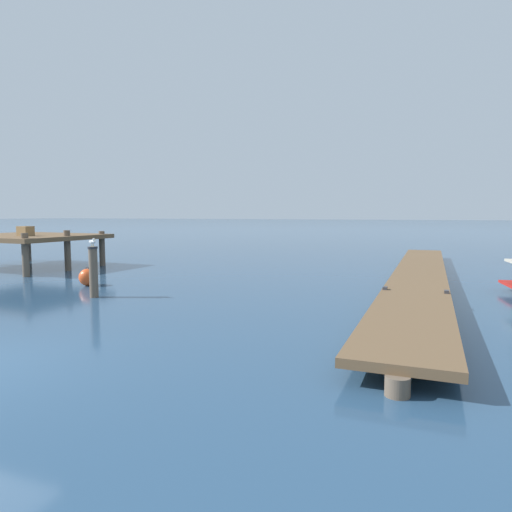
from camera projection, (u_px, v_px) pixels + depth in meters
The scene contains 5 objects.
floating_dock at pixel (419, 275), 16.40m from camera, with size 1.81×22.06×0.53m.
pier_platform at pixel (26, 238), 21.36m from camera, with size 6.36×5.41×2.02m.
mooring_piling at pixel (93, 271), 13.84m from camera, with size 0.30×0.30×1.58m.
perched_seagull at pixel (92, 242), 13.76m from camera, with size 0.36×0.25×0.27m.
mooring_buoy at pixel (88, 277), 16.14m from camera, with size 0.62×0.62×0.69m.
Camera 1 is at (7.38, -4.75, 2.58)m, focal length 31.53 mm.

